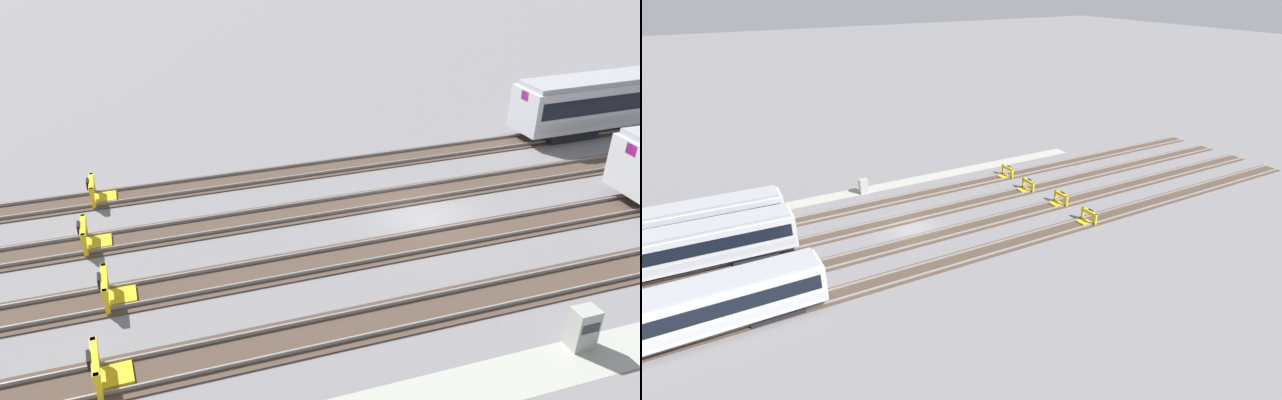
{
  "view_description": "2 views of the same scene",
  "coord_description": "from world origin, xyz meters",
  "views": [
    {
      "loc": [
        -13.27,
        -23.89,
        15.0
      ],
      "look_at": [
        -5.36,
        0.0,
        1.8
      ],
      "focal_mm": 35.0,
      "sensor_mm": 36.0,
      "label": 1
    },
    {
      "loc": [
        16.11,
        37.99,
        21.46
      ],
      "look_at": [
        -5.36,
        0.0,
        1.8
      ],
      "focal_mm": 28.0,
      "sensor_mm": 36.0,
      "label": 2
    }
  ],
  "objects": [
    {
      "name": "rail_track_near_inner",
      "position": [
        0.0,
        -2.28,
        0.04
      ],
      "size": [
        90.0,
        2.24,
        0.21
      ],
      "color": "#47382D",
      "rests_on": "ground"
    },
    {
      "name": "subway_car_back_row_leftmost",
      "position": [
        18.98,
        6.9,
        2.04
      ],
      "size": [
        18.04,
        3.12,
        3.7
      ],
      "color": "#B7BABF",
      "rests_on": "ground"
    },
    {
      "name": "service_walkway",
      "position": [
        0.0,
        -10.95,
        0.0
      ],
      "size": [
        54.0,
        2.0,
        0.01
      ],
      "primitive_type": "cube",
      "color": "#9E9E93",
      "rests_on": "ground"
    },
    {
      "name": "ground_plane",
      "position": [
        0.0,
        0.0,
        0.0
      ],
      "size": [
        400.0,
        400.0,
        0.0
      ],
      "primitive_type": "plane",
      "color": "slate"
    },
    {
      "name": "rail_track_middle",
      "position": [
        0.0,
        2.28,
        0.04
      ],
      "size": [
        90.0,
        2.24,
        0.21
      ],
      "color": "#47382D",
      "rests_on": "ground"
    },
    {
      "name": "electrical_cabinet",
      "position": [
        0.99,
        -10.34,
        0.8
      ],
      "size": [
        0.9,
        0.73,
        1.6
      ],
      "color": "#9E9E99",
      "rests_on": "ground"
    },
    {
      "name": "bumper_stop_far_inner_track",
      "position": [
        -15.14,
        6.84,
        0.51
      ],
      "size": [
        1.34,
        2.0,
        1.22
      ],
      "color": "gold",
      "rests_on": "ground"
    },
    {
      "name": "bumper_stop_nearest_track",
      "position": [
        -15.1,
        -6.83,
        0.51
      ],
      "size": [
        1.38,
        2.01,
        1.22
      ],
      "color": "gold",
      "rests_on": "ground"
    },
    {
      "name": "rail_track_far_inner",
      "position": [
        0.0,
        6.84,
        0.04
      ],
      "size": [
        90.0,
        2.23,
        0.21
      ],
      "color": "#47382D",
      "rests_on": "ground"
    },
    {
      "name": "rail_track_nearest",
      "position": [
        0.0,
        -6.84,
        0.04
      ],
      "size": [
        90.0,
        2.23,
        0.21
      ],
      "color": "#47382D",
      "rests_on": "ground"
    },
    {
      "name": "bumper_stop_middle_track",
      "position": [
        -15.52,
        2.28,
        0.51
      ],
      "size": [
        1.34,
        2.0,
        1.22
      ],
      "color": "gold",
      "rests_on": "ground"
    },
    {
      "name": "bumper_stop_near_inner_track",
      "position": [
        -14.71,
        -2.28,
        0.51
      ],
      "size": [
        1.34,
        2.0,
        1.22
      ],
      "color": "gold",
      "rests_on": "ground"
    }
  ]
}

